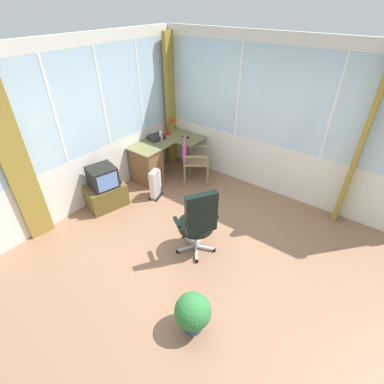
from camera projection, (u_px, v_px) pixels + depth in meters
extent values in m
cube|color=#8E654B|center=(204.00, 255.00, 4.16)|extent=(5.18, 5.68, 0.06)
cube|color=silver|center=(95.00, 175.00, 5.05)|extent=(4.18, 0.06, 0.93)
cube|color=silver|center=(79.00, 105.00, 4.34)|extent=(4.10, 0.06, 1.56)
cube|color=silver|center=(64.00, 41.00, 3.85)|extent=(4.18, 0.06, 0.18)
cube|color=white|center=(53.00, 113.00, 4.07)|extent=(0.04, 0.07, 1.56)
cube|color=white|center=(101.00, 99.00, 4.62)|extent=(0.04, 0.07, 1.56)
cube|color=white|center=(138.00, 88.00, 5.17)|extent=(0.04, 0.07, 1.56)
cube|color=silver|center=(270.00, 168.00, 5.28)|extent=(0.06, 4.68, 0.93)
cube|color=silver|center=(283.00, 100.00, 4.57)|extent=(0.06, 4.58, 1.56)
cube|color=silver|center=(294.00, 38.00, 4.07)|extent=(0.06, 4.68, 0.18)
cube|color=white|center=(334.00, 110.00, 4.19)|extent=(0.07, 0.04, 1.56)
cube|color=white|center=(240.00, 92.00, 4.95)|extent=(0.07, 0.04, 1.56)
cube|color=olive|center=(15.00, 161.00, 3.79)|extent=(0.35, 0.11, 2.56)
cube|color=olive|center=(171.00, 102.00, 5.83)|extent=(0.35, 0.11, 2.56)
cube|color=olive|center=(360.00, 147.00, 4.12)|extent=(0.35, 0.07, 2.56)
cube|color=olive|center=(161.00, 141.00, 5.66)|extent=(1.36, 0.58, 0.02)
cube|color=olive|center=(192.00, 140.00, 5.68)|extent=(0.58, 0.35, 0.02)
cube|color=brown|center=(147.00, 166.00, 5.57)|extent=(0.40, 0.54, 0.69)
cylinder|color=#4C4C51|center=(189.00, 163.00, 5.66)|extent=(0.04, 0.04, 0.70)
cylinder|color=#4C4C51|center=(131.00, 166.00, 5.57)|extent=(0.04, 0.04, 0.70)
cylinder|color=red|center=(168.00, 134.00, 5.89)|extent=(0.13, 0.13, 0.02)
cylinder|color=red|center=(167.00, 130.00, 5.84)|extent=(0.02, 0.02, 0.15)
cylinder|color=red|center=(170.00, 122.00, 5.77)|extent=(0.04, 0.09, 0.14)
cone|color=red|center=(173.00, 120.00, 5.77)|extent=(0.15, 0.14, 0.12)
cube|color=black|center=(186.00, 137.00, 5.74)|extent=(0.06, 0.15, 0.02)
cylinder|color=pink|center=(161.00, 136.00, 5.60)|extent=(0.06, 0.06, 0.16)
cone|color=white|center=(161.00, 131.00, 5.54)|extent=(0.06, 0.06, 0.06)
cube|color=#2B2528|center=(156.00, 137.00, 5.65)|extent=(0.33, 0.28, 0.09)
cylinder|color=olive|center=(208.00, 176.00, 5.49)|extent=(0.04, 0.04, 0.44)
cylinder|color=olive|center=(207.00, 165.00, 5.85)|extent=(0.04, 0.04, 0.44)
cylinder|color=olive|center=(185.00, 176.00, 5.49)|extent=(0.04, 0.04, 0.44)
cylinder|color=olive|center=(185.00, 165.00, 5.86)|extent=(0.04, 0.04, 0.44)
cube|color=olive|center=(196.00, 160.00, 5.54)|extent=(0.67, 0.67, 0.04)
cube|color=olive|center=(185.00, 149.00, 5.41)|extent=(0.37, 0.28, 0.40)
cube|color=#B94382|center=(185.00, 148.00, 5.40)|extent=(0.40, 0.32, 0.34)
cube|color=olive|center=(196.00, 157.00, 5.25)|extent=(0.29, 0.37, 0.03)
cube|color=olive|center=(196.00, 146.00, 5.62)|extent=(0.29, 0.37, 0.03)
cube|color=#B7B7BF|center=(187.00, 248.00, 4.18)|extent=(0.26, 0.18, 0.02)
cylinder|color=black|center=(178.00, 251.00, 4.15)|extent=(0.05, 0.05, 0.05)
cube|color=#B7B7BF|center=(196.00, 252.00, 4.11)|extent=(0.24, 0.21, 0.02)
cylinder|color=black|center=(197.00, 261.00, 4.01)|extent=(0.05, 0.05, 0.05)
cube|color=#B7B7BF|center=(205.00, 247.00, 4.19)|extent=(0.14, 0.27, 0.02)
cylinder|color=black|center=(214.00, 250.00, 4.18)|extent=(0.05, 0.05, 0.05)
cube|color=#B7B7BF|center=(201.00, 240.00, 4.32)|extent=(0.28, 0.05, 0.02)
cylinder|color=black|center=(205.00, 235.00, 4.43)|extent=(0.05, 0.05, 0.05)
cube|color=#B7B7BF|center=(190.00, 240.00, 4.31)|extent=(0.10, 0.28, 0.02)
cylinder|color=black|center=(184.00, 236.00, 4.41)|extent=(0.05, 0.05, 0.05)
cylinder|color=#B7B7BF|center=(196.00, 236.00, 4.12)|extent=(0.05, 0.05, 0.35)
cylinder|color=black|center=(196.00, 225.00, 3.99)|extent=(0.50, 0.50, 0.09)
cube|color=black|center=(201.00, 214.00, 3.65)|extent=(0.41, 0.30, 0.60)
cube|color=black|center=(214.00, 213.00, 4.00)|extent=(0.16, 0.21, 0.04)
cube|color=black|center=(177.00, 222.00, 3.84)|extent=(0.16, 0.21, 0.04)
cube|color=brown|center=(106.00, 196.00, 4.99)|extent=(0.73, 0.59, 0.41)
cube|color=black|center=(102.00, 177.00, 4.77)|extent=(0.51, 0.49, 0.36)
cube|color=#6185CF|center=(108.00, 182.00, 4.64)|extent=(0.34, 0.09, 0.28)
cube|color=#262628|center=(112.00, 181.00, 4.93)|extent=(0.31, 0.28, 0.07)
cube|color=silver|center=(152.00, 187.00, 5.07)|extent=(0.05, 0.10, 0.52)
cube|color=silver|center=(153.00, 185.00, 5.10)|extent=(0.05, 0.10, 0.52)
cube|color=silver|center=(154.00, 184.00, 5.13)|extent=(0.05, 0.10, 0.52)
cube|color=silver|center=(155.00, 183.00, 5.16)|extent=(0.05, 0.10, 0.52)
cube|color=silver|center=(156.00, 182.00, 5.20)|extent=(0.05, 0.10, 0.52)
cube|color=silver|center=(157.00, 181.00, 5.23)|extent=(0.05, 0.10, 0.52)
cube|color=black|center=(159.00, 197.00, 5.28)|extent=(0.27, 0.11, 0.03)
cube|color=black|center=(152.00, 195.00, 5.32)|extent=(0.27, 0.11, 0.03)
cube|color=silver|center=(158.00, 178.00, 5.25)|extent=(0.07, 0.10, 0.36)
cylinder|color=#374E5A|center=(193.00, 323.00, 3.19)|extent=(0.22, 0.22, 0.16)
sphere|color=#2F7438|center=(193.00, 311.00, 3.06)|extent=(0.40, 0.40, 0.40)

